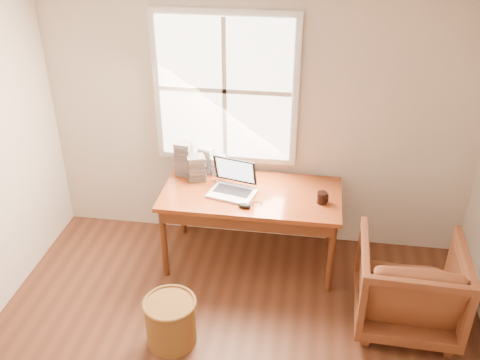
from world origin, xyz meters
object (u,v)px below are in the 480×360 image
object	(u,v)px
cd_stack_a	(207,159)
coffee_mug	(322,198)
armchair	(409,284)
desk	(251,194)
wicker_stool	(171,322)
laptop	(232,179)

from	to	relation	value
cd_stack_a	coffee_mug	bearing A→B (deg)	-20.74
coffee_mug	cd_stack_a	distance (m)	1.18
coffee_mug	armchair	bearing A→B (deg)	-22.30
desk	wicker_stool	bearing A→B (deg)	-113.00
armchair	wicker_stool	bearing A→B (deg)	17.31
desk	coffee_mug	distance (m)	0.64
desk	wicker_stool	world-z (taller)	desk
laptop	wicker_stool	bearing A→B (deg)	-92.84
desk	laptop	size ratio (longest dim) A/B	3.67
desk	cd_stack_a	bearing A→B (deg)	144.81
coffee_mug	laptop	bearing A→B (deg)	-167.51
wicker_stool	cd_stack_a	xyz separation A→B (m)	(0.01, 1.46, 0.68)
wicker_stool	coffee_mug	distance (m)	1.63
desk	wicker_stool	xyz separation A→B (m)	(-0.48, -1.12, -0.54)
laptop	coffee_mug	distance (m)	0.80
desk	cd_stack_a	xyz separation A→B (m)	(-0.47, 0.33, 0.15)
laptop	cd_stack_a	distance (m)	0.50
coffee_mug	wicker_stool	bearing A→B (deg)	-122.94
wicker_stool	laptop	size ratio (longest dim) A/B	0.89
wicker_stool	cd_stack_a	size ratio (longest dim) A/B	1.56
wicker_stool	cd_stack_a	bearing A→B (deg)	89.77
wicker_stool	desk	bearing A→B (deg)	67.00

